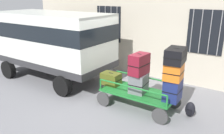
% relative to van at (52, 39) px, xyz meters
% --- Properties ---
extents(ground_plane, '(40.00, 40.00, 0.00)m').
position_rel_van_xyz_m(ground_plane, '(2.90, -0.26, -1.60)').
color(ground_plane, gray).
extents(building_wall, '(12.00, 0.38, 5.00)m').
position_rel_van_xyz_m(building_wall, '(2.90, 2.43, 0.90)').
color(building_wall, '#BCB29E').
rests_on(building_wall, ground).
extents(van, '(4.79, 2.23, 2.58)m').
position_rel_van_xyz_m(van, '(0.00, 0.00, 0.00)').
color(van, silver).
rests_on(van, ground).
extents(luggage_cart, '(2.26, 1.10, 0.49)m').
position_rel_van_xyz_m(luggage_cart, '(3.98, -0.36, -1.20)').
color(luggage_cart, '#1E722D').
rests_on(luggage_cart, ground).
extents(cart_railing, '(2.13, 0.96, 0.34)m').
position_rel_van_xyz_m(cart_railing, '(3.98, -0.36, -0.83)').
color(cart_railing, '#1E722D').
rests_on(cart_railing, luggage_cart).
extents(suitcase_left_bottom, '(0.60, 0.41, 0.38)m').
position_rel_van_xyz_m(suitcase_left_bottom, '(2.97, -0.33, -0.92)').
color(suitcase_left_bottom, '#4C5119').
rests_on(suitcase_left_bottom, luggage_cart).
extents(suitcase_midleft_bottom, '(0.49, 0.58, 0.56)m').
position_rel_van_xyz_m(suitcase_midleft_bottom, '(3.98, -0.37, -0.83)').
color(suitcase_midleft_bottom, slate).
rests_on(suitcase_midleft_bottom, luggage_cart).
extents(suitcase_midleft_middle, '(0.42, 0.66, 0.60)m').
position_rel_van_xyz_m(suitcase_midleft_middle, '(3.98, -0.38, -0.25)').
color(suitcase_midleft_middle, maroon).
rests_on(suitcase_midleft_middle, suitcase_midleft_bottom).
extents(suitcase_center_bottom, '(0.42, 0.55, 0.61)m').
position_rel_van_xyz_m(suitcase_center_bottom, '(4.98, -0.33, -0.80)').
color(suitcase_center_bottom, navy).
rests_on(suitcase_center_bottom, luggage_cart).
extents(suitcase_center_middle, '(0.49, 0.55, 0.44)m').
position_rel_van_xyz_m(suitcase_center_middle, '(4.98, -0.38, -0.28)').
color(suitcase_center_middle, orange).
rests_on(suitcase_center_middle, suitcase_center_bottom).
extents(suitcase_center_top, '(0.52, 0.77, 0.39)m').
position_rel_van_xyz_m(suitcase_center_top, '(4.98, -0.33, 0.14)').
color(suitcase_center_top, black).
rests_on(suitcase_center_top, suitcase_center_middle).
extents(backpack, '(0.27, 0.22, 0.44)m').
position_rel_van_xyz_m(backpack, '(5.43, -0.08, -1.38)').
color(backpack, black).
rests_on(backpack, ground).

